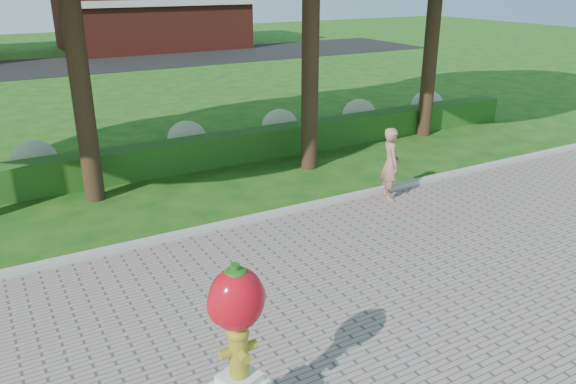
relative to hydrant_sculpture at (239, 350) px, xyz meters
name	(u,v)px	position (x,y,z in m)	size (l,w,h in m)	color
ground	(303,296)	(2.14, 2.22, -1.18)	(100.00, 100.00, 0.00)	#124812
curb	(227,225)	(2.14, 5.22, -1.11)	(40.00, 0.18, 0.15)	#ADADA5
lawn_hedge	(164,158)	(2.14, 9.22, -0.78)	(24.00, 0.70, 0.80)	#164B15
hydrangea_row	(172,140)	(2.71, 10.22, -0.63)	(20.10, 1.10, 0.99)	#9FAA82
street	(48,67)	(2.14, 30.22, -1.17)	(50.00, 8.00, 0.02)	black
building_right	(150,1)	(10.14, 36.22, 2.02)	(12.00, 8.00, 6.40)	maroon
hydrant_sculpture	(239,350)	(0.00, 0.00, 0.00)	(0.75, 0.75, 2.16)	gray
woman	(390,164)	(6.00, 4.82, -0.31)	(0.61, 0.40, 1.67)	#AC7362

